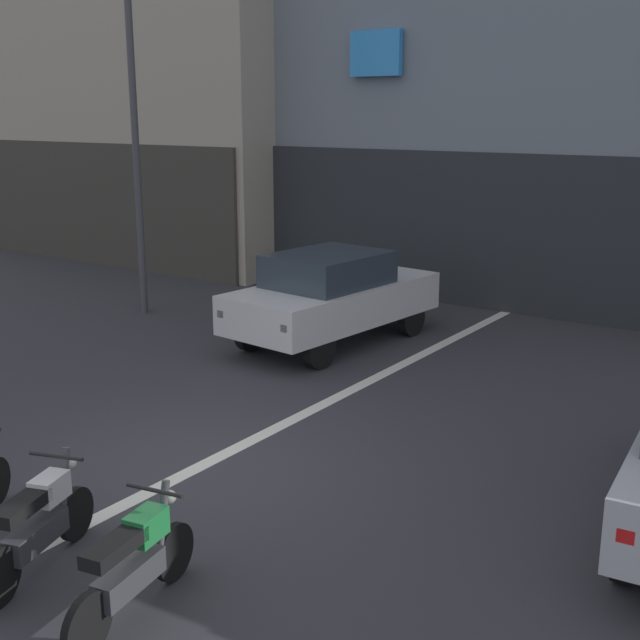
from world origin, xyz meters
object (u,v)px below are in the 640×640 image
at_px(motorcycle_white_row_left_mid, 39,523).
at_px(motorcycle_green_row_centre, 134,563).
at_px(car_white_crossing_near, 332,295).
at_px(street_lamp, 133,101).

bearing_deg(motorcycle_white_row_left_mid, motorcycle_green_row_centre, 0.77).
height_order(car_white_crossing_near, motorcycle_green_row_centre, car_white_crossing_near).
xyz_separation_m(street_lamp, motorcycle_green_row_centre, (7.63, -7.27, -3.73)).
height_order(street_lamp, motorcycle_green_row_centre, street_lamp).
relative_size(motorcycle_white_row_left_mid, motorcycle_green_row_centre, 0.97).
bearing_deg(car_white_crossing_near, motorcycle_white_row_left_mid, -75.34).
distance_m(street_lamp, motorcycle_green_row_centre, 11.18).
distance_m(car_white_crossing_near, motorcycle_green_row_centre, 8.22).
distance_m(car_white_crossing_near, street_lamp, 5.55).
height_order(street_lamp, motorcycle_white_row_left_mid, street_lamp).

